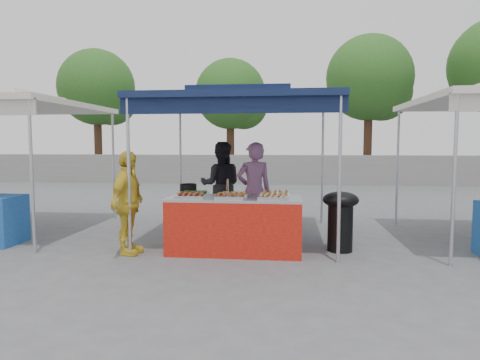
# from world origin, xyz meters

# --- Properties ---
(ground_plane) EXTENTS (80.00, 80.00, 0.00)m
(ground_plane) POSITION_xyz_m (0.00, 0.00, 0.00)
(ground_plane) COLOR #59595B
(back_wall) EXTENTS (40.00, 0.25, 1.20)m
(back_wall) POSITION_xyz_m (0.00, 11.00, 0.60)
(back_wall) COLOR gray
(back_wall) RESTS_ON ground_plane
(main_canopy) EXTENTS (3.20, 3.20, 2.57)m
(main_canopy) POSITION_xyz_m (0.00, 0.97, 2.37)
(main_canopy) COLOR #BABAC1
(main_canopy) RESTS_ON ground_plane
(tree_0) EXTENTS (3.56, 3.51, 6.03)m
(tree_0) POSITION_xyz_m (-7.95, 12.86, 4.12)
(tree_0) COLOR #402718
(tree_0) RESTS_ON ground_plane
(tree_1) EXTENTS (3.33, 3.23, 5.56)m
(tree_1) POSITION_xyz_m (-1.75, 13.36, 3.80)
(tree_1) COLOR #402718
(tree_1) RESTS_ON ground_plane
(tree_2) EXTENTS (3.72, 3.69, 6.35)m
(tree_2) POSITION_xyz_m (4.39, 12.88, 4.34)
(tree_2) COLOR #402718
(tree_2) RESTS_ON ground_plane
(vendor_table) EXTENTS (2.00, 0.80, 0.85)m
(vendor_table) POSITION_xyz_m (0.00, -0.10, 0.43)
(vendor_table) COLOR red
(vendor_table) RESTS_ON ground_plane
(food_tray_fl) EXTENTS (0.42, 0.30, 0.07)m
(food_tray_fl) POSITION_xyz_m (-0.62, -0.33, 0.88)
(food_tray_fl) COLOR silver
(food_tray_fl) RESTS_ON vendor_table
(food_tray_fm) EXTENTS (0.42, 0.30, 0.07)m
(food_tray_fm) POSITION_xyz_m (-0.04, -0.32, 0.88)
(food_tray_fm) COLOR silver
(food_tray_fm) RESTS_ON vendor_table
(food_tray_fr) EXTENTS (0.42, 0.30, 0.07)m
(food_tray_fr) POSITION_xyz_m (0.58, -0.33, 0.88)
(food_tray_fr) COLOR silver
(food_tray_fr) RESTS_ON vendor_table
(food_tray_bl) EXTENTS (0.42, 0.30, 0.07)m
(food_tray_bl) POSITION_xyz_m (-0.64, -0.03, 0.88)
(food_tray_bl) COLOR silver
(food_tray_bl) RESTS_ON vendor_table
(food_tray_bm) EXTENTS (0.42, 0.30, 0.07)m
(food_tray_bm) POSITION_xyz_m (-0.02, -0.01, 0.88)
(food_tray_bm) COLOR silver
(food_tray_bm) RESTS_ON vendor_table
(food_tray_br) EXTENTS (0.42, 0.30, 0.07)m
(food_tray_br) POSITION_xyz_m (0.61, 0.01, 0.88)
(food_tray_br) COLOR silver
(food_tray_br) RESTS_ON vendor_table
(cooking_pot) EXTENTS (0.27, 0.27, 0.16)m
(cooking_pot) POSITION_xyz_m (-0.80, 0.25, 0.93)
(cooking_pot) COLOR black
(cooking_pot) RESTS_ON vendor_table
(skewer_cup) EXTENTS (0.07, 0.07, 0.09)m
(skewer_cup) POSITION_xyz_m (-0.09, -0.24, 0.90)
(skewer_cup) COLOR #BABAC1
(skewer_cup) RESTS_ON vendor_table
(wok_burner) EXTENTS (0.55, 0.55, 0.93)m
(wok_burner) POSITION_xyz_m (1.60, 0.17, 0.55)
(wok_burner) COLOR black
(wok_burner) RESTS_ON ground_plane
(crate_left) EXTENTS (0.47, 0.33, 0.28)m
(crate_left) POSITION_xyz_m (-0.29, 0.60, 0.14)
(crate_left) COLOR #1336A1
(crate_left) RESTS_ON ground_plane
(crate_right) EXTENTS (0.55, 0.38, 0.33)m
(crate_right) POSITION_xyz_m (0.38, 0.59, 0.16)
(crate_right) COLOR #1336A1
(crate_right) RESTS_ON ground_plane
(crate_stacked) EXTENTS (0.52, 0.37, 0.31)m
(crate_stacked) POSITION_xyz_m (0.38, 0.59, 0.49)
(crate_stacked) COLOR #1336A1
(crate_stacked) RESTS_ON crate_right
(vendor_woman) EXTENTS (0.71, 0.58, 1.68)m
(vendor_woman) POSITION_xyz_m (0.22, 0.83, 0.84)
(vendor_woman) COLOR #88567D
(vendor_woman) RESTS_ON ground_plane
(helper_man) EXTENTS (0.89, 0.72, 1.69)m
(helper_man) POSITION_xyz_m (-0.51, 1.81, 0.85)
(helper_man) COLOR black
(helper_man) RESTS_ON ground_plane
(customer_person) EXTENTS (0.45, 0.94, 1.55)m
(customer_person) POSITION_xyz_m (-1.57, -0.38, 0.78)
(customer_person) COLOR gold
(customer_person) RESTS_ON ground_plane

